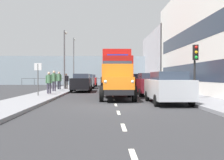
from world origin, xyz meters
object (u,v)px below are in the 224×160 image
Objects in this scene: car_grey_oppositeside_1 at (87,81)px; pedestrian_with_bag at (54,79)px; traffic_light_near at (195,60)px; car_teal_kerbside_3 at (133,81)px; car_maroon_kerbside_1 at (149,84)px; car_red_oppositeside_2 at (90,80)px; pedestrian_couple_b at (66,80)px; truck_vintage_orange at (117,81)px; car_black_oppositeside_0 at (82,82)px; street_sign at (38,73)px; pedestrian_strolling at (59,79)px; lamp_post_promenade at (65,54)px; car_navy_kerbside_2 at (139,82)px; car_silver_kerbside_near at (167,87)px; pedestrian_in_dark_coat at (49,81)px; lamp_post_far at (74,57)px; lorry_cargo_red at (116,70)px.

pedestrian_with_bag is at bearing 74.35° from car_grey_oppositeside_1.
car_teal_kerbside_3 is at bearing -83.07° from traffic_light_near.
car_maroon_kerbside_1 and car_red_oppositeside_2 have the same top height.
pedestrian_couple_b is 15.72m from traffic_light_near.
truck_vintage_orange reaches higher than car_black_oppositeside_0.
street_sign reaches higher than pedestrian_with_bag.
lamp_post_promenade is at bearing -102.94° from pedestrian_strolling.
car_teal_kerbside_3 is 0.87× the size of car_black_oppositeside_0.
car_navy_kerbside_2 is 8.12m from pedestrian_strolling.
pedestrian_in_dark_coat is (7.73, -5.99, 0.23)m from car_silver_kerbside_near.
pedestrian_couple_b reaches higher than car_navy_kerbside_2.
pedestrian_in_dark_coat is at bearing 79.57° from car_grey_oppositeside_1.
lamp_post_promenade is (-0.19, -4.62, 2.65)m from pedestrian_with_bag.
lamp_post_promenade is (0.16, 0.04, 2.79)m from pedestrian_couple_b.
car_navy_kerbside_2 is at bearing -105.90° from truck_vintage_orange.
lamp_post_far is 19.84m from street_sign.
car_black_oppositeside_0 is at bearing 90.00° from car_grey_oppositeside_1.
car_black_oppositeside_0 is at bearing -114.04° from pedestrian_in_dark_coat.
traffic_light_near is (-7.63, 9.35, 1.58)m from car_black_oppositeside_0.
lamp_post_promenade is at bearing -32.74° from lorry_cargo_red.
car_maroon_kerbside_1 is at bearing 157.47° from pedestrian_with_bag.
street_sign reaches higher than car_silver_kerbside_near.
car_grey_oppositeside_1 is 4.10m from pedestrian_couple_b.
car_teal_kerbside_3 is 1.25× the size of traffic_light_near.
lamp_post_far is (0.45, -9.99, 3.16)m from pedestrian_couple_b.
car_maroon_kerbside_1 is at bearing 116.05° from car_grey_oppositeside_1.
car_red_oppositeside_2 is 0.61× the size of lamp_post_far.
truck_vintage_orange is at bearing 74.10° from car_navy_kerbside_2.
lamp_post_far is at bearing -75.68° from truck_vintage_orange.
car_navy_kerbside_2 is at bearing 176.09° from pedestrian_strolling.
lamp_post_far is at bearing -87.45° from pedestrian_couple_b.
car_silver_kerbside_near is 9.78m from pedestrian_in_dark_coat.
street_sign is (8.04, 7.65, 0.79)m from car_navy_kerbside_2.
car_grey_oppositeside_1 is at bearing -118.57° from pedestrian_couple_b.
lamp_post_promenade is at bearing 77.75° from car_red_oppositeside_2.
lorry_cargo_red is 5.18m from car_maroon_kerbside_1.
car_maroon_kerbside_1 is 1.24× the size of traffic_light_near.
lamp_post_far is at bearing -88.95° from pedestrian_in_dark_coat.
lamp_post_promenade reaches higher than pedestrian_couple_b.
lorry_cargo_red reaches higher than pedestrian_with_bag.
car_red_oppositeside_2 is at bearing -76.44° from car_silver_kerbside_near.
car_maroon_kerbside_1 is 5.10m from traffic_light_near.
car_grey_oppositeside_1 is at bearing -64.47° from traffic_light_near.
lorry_cargo_red is 14.81m from lamp_post_far.
car_maroon_kerbside_1 is at bearing 138.90° from car_black_oppositeside_0.
truck_vintage_orange is 6.22m from pedestrian_in_dark_coat.
lorry_cargo_red reaches higher than truck_vintage_orange.
lorry_cargo_red reaches higher than car_red_oppositeside_2.
traffic_light_near is at bearing 132.76° from pedestrian_strolling.
pedestrian_strolling is 0.29× the size of lamp_post_promenade.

